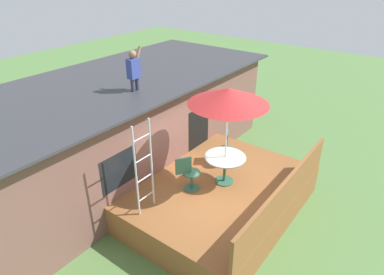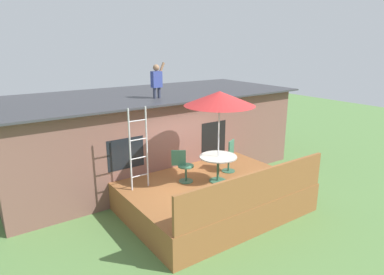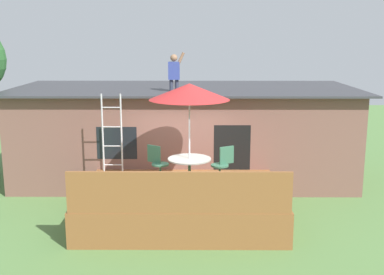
{
  "view_description": "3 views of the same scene",
  "coord_description": "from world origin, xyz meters",
  "views": [
    {
      "loc": [
        -6.07,
        -3.71,
        5.88
      ],
      "look_at": [
        0.46,
        1.19,
        1.58
      ],
      "focal_mm": 31.57,
      "sensor_mm": 36.0,
      "label": 1
    },
    {
      "loc": [
        -5.4,
        -6.8,
        4.55
      ],
      "look_at": [
        -0.27,
        0.55,
        2.02
      ],
      "focal_mm": 31.32,
      "sensor_mm": 36.0,
      "label": 2
    },
    {
      "loc": [
        0.31,
        -11.19,
        4.41
      ],
      "look_at": [
        0.25,
        1.09,
        1.82
      ],
      "focal_mm": 44.92,
      "sensor_mm": 36.0,
      "label": 3
    }
  ],
  "objects": [
    {
      "name": "patio_table",
      "position": [
        0.19,
        -0.05,
        1.39
      ],
      "size": [
        1.04,
        1.04,
        0.74
      ],
      "color": "#33664C",
      "rests_on": "deck"
    },
    {
      "name": "deck_railing",
      "position": [
        0.0,
        -1.75,
        1.25
      ],
      "size": [
        4.66,
        0.08,
        0.9
      ],
      "primitive_type": "cube",
      "color": "brown",
      "rests_on": "deck"
    },
    {
      "name": "person_figure",
      "position": [
        -0.26,
        2.49,
        3.47
      ],
      "size": [
        0.47,
        0.2,
        1.11
      ],
      "color": "#33384C",
      "rests_on": "house"
    },
    {
      "name": "patio_chair_left",
      "position": [
        -0.61,
        0.49,
        1.26
      ],
      "size": [
        0.56,
        0.46,
        0.92
      ],
      "rotation": [
        0.0,
        0.0,
        -0.6
      ],
      "color": "#33664C",
      "rests_on": "deck"
    },
    {
      "name": "house",
      "position": [
        0.0,
        3.6,
        1.44
      ],
      "size": [
        10.5,
        4.5,
        2.87
      ],
      "color": "brown",
      "rests_on": "ground"
    },
    {
      "name": "ground_plane",
      "position": [
        0.0,
        0.0,
        0.0
      ],
      "size": [
        40.0,
        40.0,
        0.0
      ],
      "primitive_type": "plane",
      "color": "#567F42"
    },
    {
      "name": "deck",
      "position": [
        0.0,
        0.0,
        0.4
      ],
      "size": [
        4.76,
        3.6,
        0.8
      ],
      "primitive_type": "cube",
      "color": "brown",
      "rests_on": "ground"
    },
    {
      "name": "patio_umbrella",
      "position": [
        0.19,
        -0.05,
        3.15
      ],
      "size": [
        1.9,
        1.9,
        2.54
      ],
      "color": "silver",
      "rests_on": "deck"
    },
    {
      "name": "patio_chair_right",
      "position": [
        1.01,
        0.4,
        1.26
      ],
      "size": [
        0.58,
        0.44,
        0.92
      ],
      "rotation": [
        0.0,
        0.0,
        -2.64
      ],
      "color": "#33664C",
      "rests_on": "deck"
    },
    {
      "name": "step_ladder",
      "position": [
        -1.79,
        0.8,
        1.9
      ],
      "size": [
        0.52,
        0.04,
        2.2
      ],
      "color": "silver",
      "rests_on": "deck"
    }
  ]
}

